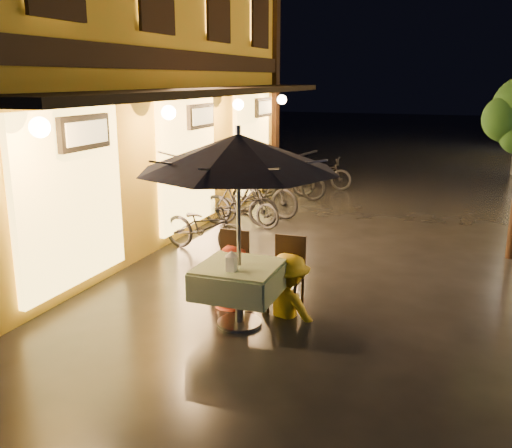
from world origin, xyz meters
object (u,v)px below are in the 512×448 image
at_px(table_lantern, 232,260).
at_px(cafe_table, 239,280).
at_px(person_yellow, 288,256).
at_px(patio_umbrella, 238,153).
at_px(person_orange, 231,247).
at_px(bicycle_0, 205,227).

bearing_deg(table_lantern, cafe_table, 90.00).
bearing_deg(person_yellow, cafe_table, 64.91).
relative_size(patio_umbrella, table_lantern, 9.84).
relative_size(patio_umbrella, person_orange, 1.52).
bearing_deg(person_yellow, patio_umbrella, 64.91).
distance_m(cafe_table, person_yellow, 0.73).
height_order(patio_umbrella, person_yellow, patio_umbrella).
bearing_deg(cafe_table, bicycle_0, 122.75).
bearing_deg(table_lantern, patio_umbrella, 90.00).
xyz_separation_m(cafe_table, patio_umbrella, (0.00, 0.00, 1.56)).
height_order(patio_umbrella, table_lantern, patio_umbrella).
height_order(cafe_table, person_orange, person_orange).
xyz_separation_m(table_lantern, person_orange, (-0.36, 0.83, -0.11)).
bearing_deg(bicycle_0, cafe_table, -135.57).
xyz_separation_m(cafe_table, person_orange, (-0.36, 0.59, 0.22)).
relative_size(person_orange, bicycle_0, 0.92).
distance_m(cafe_table, person_orange, 0.73).
distance_m(cafe_table, bicycle_0, 3.13).
height_order(cafe_table, table_lantern, table_lantern).
xyz_separation_m(patio_umbrella, table_lantern, (0.00, -0.24, -1.23)).
height_order(patio_umbrella, person_orange, patio_umbrella).
bearing_deg(patio_umbrella, cafe_table, 0.00).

